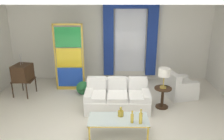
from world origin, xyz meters
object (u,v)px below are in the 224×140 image
object	(u,v)px
vintage_tv	(23,73)
stained_glass_divider	(69,59)
bottle_blue_decanter	(132,118)
round_side_table	(163,96)
couch_white_long	(117,98)
bottle_crystal_tall	(121,113)
table_lamp_brass	(164,73)
coffee_table	(118,120)
armchair_white	(179,88)
bottle_amber_squat	(141,118)
peacock_figurine	(83,89)

from	to	relation	value
vintage_tv	stained_glass_divider	distance (m)	1.49
bottle_blue_decanter	round_side_table	size ratio (longest dim) A/B	0.49
vintage_tv	round_side_table	distance (m)	4.30
stained_glass_divider	round_side_table	distance (m)	3.16
couch_white_long	bottle_blue_decanter	size ratio (longest dim) A/B	6.11
bottle_crystal_tall	table_lamp_brass	size ratio (longest dim) A/B	0.40
coffee_table	bottle_crystal_tall	world-z (taller)	bottle_crystal_tall
bottle_crystal_tall	armchair_white	world-z (taller)	armchair_white
vintage_tv	armchair_white	distance (m)	4.88
bottle_crystal_tall	stained_glass_divider	bearing A→B (deg)	122.88
bottle_amber_squat	bottle_blue_decanter	bearing A→B (deg)	169.20
coffee_table	couch_white_long	bearing A→B (deg)	90.17
bottle_crystal_tall	couch_white_long	bearing A→B (deg)	92.82
couch_white_long	bottle_blue_decanter	distance (m)	1.50
bottle_blue_decanter	round_side_table	world-z (taller)	bottle_blue_decanter
bottle_blue_decanter	stained_glass_divider	world-z (taller)	stained_glass_divider
couch_white_long	peacock_figurine	xyz separation A→B (m)	(-1.08, 0.81, -0.08)
bottle_blue_decanter	peacock_figurine	distance (m)	2.66
vintage_tv	bottle_crystal_tall	bearing A→B (deg)	-34.35
peacock_figurine	table_lamp_brass	bearing A→B (deg)	-18.30
vintage_tv	peacock_figurine	xyz separation A→B (m)	(1.85, -0.06, -0.51)
coffee_table	bottle_crystal_tall	bearing A→B (deg)	64.48
bottle_amber_squat	peacock_figurine	bearing A→B (deg)	124.09
couch_white_long	table_lamp_brass	distance (m)	1.46
armchair_white	peacock_figurine	size ratio (longest dim) A/B	1.65
bottle_crystal_tall	round_side_table	distance (m)	1.72
bottle_crystal_tall	peacock_figurine	world-z (taller)	bottle_crystal_tall
stained_glass_divider	peacock_figurine	world-z (taller)	stained_glass_divider
table_lamp_brass	peacock_figurine	bearing A→B (deg)	161.70
round_side_table	table_lamp_brass	world-z (taller)	table_lamp_brass
stained_glass_divider	table_lamp_brass	size ratio (longest dim) A/B	3.86
couch_white_long	round_side_table	distance (m)	1.27
bottle_crystal_tall	vintage_tv	xyz separation A→B (m)	(-2.99, 2.04, 0.24)
armchair_white	couch_white_long	bearing A→B (deg)	-158.60
bottle_crystal_tall	bottle_amber_squat	size ratio (longest dim) A/B	0.67
couch_white_long	table_lamp_brass	world-z (taller)	table_lamp_brass
coffee_table	bottle_blue_decanter	size ratio (longest dim) A/B	4.67
couch_white_long	bottle_amber_squat	bearing A→B (deg)	-72.23
coffee_table	round_side_table	world-z (taller)	round_side_table
couch_white_long	bottle_crystal_tall	distance (m)	1.19
peacock_figurine	stained_glass_divider	bearing A→B (deg)	133.68
bottle_blue_decanter	vintage_tv	size ratio (longest dim) A/B	0.22
bottle_blue_decanter	table_lamp_brass	xyz separation A→B (m)	(0.97, 1.49, 0.50)
bottle_amber_squat	round_side_table	bearing A→B (deg)	62.48
couch_white_long	bottle_blue_decanter	world-z (taller)	couch_white_long
bottle_crystal_tall	peacock_figurine	distance (m)	2.30
armchair_white	peacock_figurine	bearing A→B (deg)	179.03
bottle_crystal_tall	table_lamp_brass	bearing A→B (deg)	44.99
bottle_blue_decanter	bottle_amber_squat	bearing A→B (deg)	-10.80
coffee_table	stained_glass_divider	xyz separation A→B (m)	(-1.54, 2.58, 0.68)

